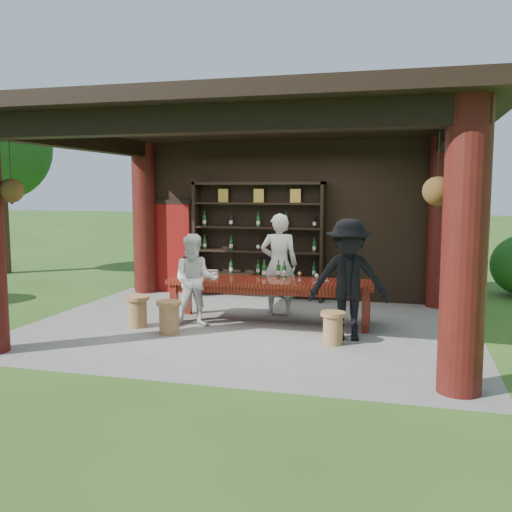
% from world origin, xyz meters
% --- Properties ---
extents(ground, '(90.00, 90.00, 0.00)m').
position_xyz_m(ground, '(0.00, 0.00, 0.00)').
color(ground, '#2D5119').
rests_on(ground, ground).
extents(pavilion, '(7.50, 6.00, 3.60)m').
position_xyz_m(pavilion, '(-0.01, 0.43, 2.13)').
color(pavilion, slate).
rests_on(pavilion, ground).
extents(wine_shelf, '(2.79, 0.42, 2.45)m').
position_xyz_m(wine_shelf, '(-0.51, 2.45, 1.23)').
color(wine_shelf, black).
rests_on(wine_shelf, ground).
extents(tasting_table, '(3.54, 1.05, 0.75)m').
position_xyz_m(tasting_table, '(0.27, 0.36, 0.63)').
color(tasting_table, '#4F130B').
rests_on(tasting_table, ground).
extents(stool_near_left, '(0.40, 0.40, 0.53)m').
position_xyz_m(stool_near_left, '(-1.12, -0.80, 0.28)').
color(stool_near_left, brown).
rests_on(stool_near_left, ground).
extents(stool_near_right, '(0.37, 0.37, 0.49)m').
position_xyz_m(stool_near_right, '(1.50, -0.75, 0.26)').
color(stool_near_right, brown).
rests_on(stool_near_right, ground).
extents(stool_far_left, '(0.40, 0.40, 0.52)m').
position_xyz_m(stool_far_left, '(-1.81, -0.53, 0.28)').
color(stool_far_left, brown).
rests_on(stool_far_left, ground).
extents(host, '(0.75, 0.56, 1.86)m').
position_xyz_m(host, '(0.27, 1.03, 0.93)').
color(host, beige).
rests_on(host, ground).
extents(guest_woman, '(0.92, 0.82, 1.56)m').
position_xyz_m(guest_woman, '(-0.89, -0.22, 0.78)').
color(guest_woman, silver).
rests_on(guest_woman, ground).
extents(guest_man, '(1.28, 0.84, 1.86)m').
position_xyz_m(guest_man, '(1.68, -0.41, 0.93)').
color(guest_man, black).
rests_on(guest_man, ground).
extents(table_bottles, '(0.45, 0.17, 0.31)m').
position_xyz_m(table_bottles, '(0.29, 0.65, 0.90)').
color(table_bottles, '#194C1E').
rests_on(table_bottles, tasting_table).
extents(table_glasses, '(0.82, 0.31, 0.15)m').
position_xyz_m(table_glasses, '(0.88, 0.43, 0.82)').
color(table_glasses, silver).
rests_on(table_glasses, tasting_table).
extents(napkin_basket, '(0.27, 0.19, 0.14)m').
position_xyz_m(napkin_basket, '(-0.81, 0.28, 0.82)').
color(napkin_basket, '#BF6672').
rests_on(napkin_basket, tasting_table).
extents(shrubs, '(15.67, 9.06, 1.36)m').
position_xyz_m(shrubs, '(2.53, 0.62, 0.56)').
color(shrubs, '#194C14').
rests_on(shrubs, ground).
extents(trees, '(20.18, 9.64, 4.80)m').
position_xyz_m(trees, '(3.37, 1.37, 3.37)').
color(trees, '#3F2819').
rests_on(trees, ground).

